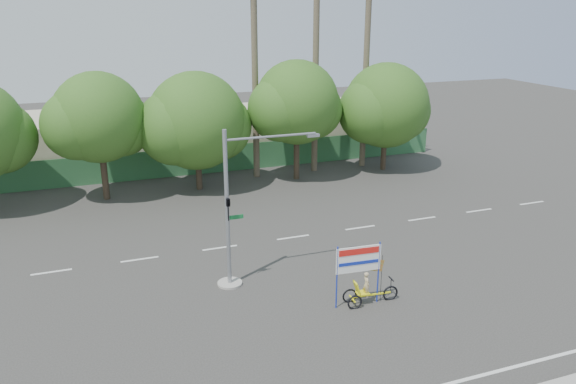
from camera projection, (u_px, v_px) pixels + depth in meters
name	position (u px, v px, depth m)	size (l,w,h in m)	color
ground	(317.00, 319.00, 22.17)	(120.00, 120.00, 0.00)	#33302D
fence	(203.00, 160.00, 41.02)	(38.00, 0.08, 2.00)	#336B3D
building_left	(56.00, 144.00, 41.46)	(12.00, 8.00, 4.00)	beige
building_right	(285.00, 130.00, 47.38)	(14.00, 8.00, 3.60)	beige
tree_left	(98.00, 121.00, 34.33)	(6.66, 5.60, 8.07)	#473828
tree_center	(195.00, 124.00, 36.46)	(7.62, 6.40, 7.85)	#473828
tree_right	(296.00, 106.00, 38.49)	(6.90, 5.80, 8.36)	#473828
tree_far_right	(385.00, 108.00, 40.96)	(7.38, 6.20, 7.94)	#473828
palm_tall	(316.00, 25.00, 38.84)	(3.73, 3.79, 17.45)	#70604C
palm_mid	(367.00, 40.00, 40.48)	(3.73, 3.79, 15.45)	#70604C
palm_short	(255.00, 51.00, 37.89)	(3.73, 3.79, 14.45)	#70604C
traffic_signal	(235.00, 222.00, 24.09)	(4.72, 1.10, 7.00)	gray
trike_billboard	(364.00, 280.00, 22.94)	(2.81, 0.70, 2.76)	black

